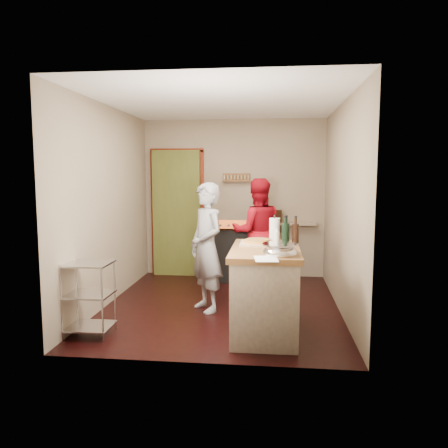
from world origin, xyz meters
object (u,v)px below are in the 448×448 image
(wire_shelving, at_px, (89,295))
(person_red, at_px, (257,232))
(stove, at_px, (235,252))
(island, at_px, (265,288))
(person_stripe, at_px, (207,247))

(wire_shelving, relative_size, person_red, 0.49)
(stove, bearing_deg, person_red, -36.26)
(person_red, bearing_deg, island, 85.73)
(island, bearing_deg, person_red, 94.51)
(stove, height_order, person_red, person_red)
(island, distance_m, person_stripe, 1.07)
(island, relative_size, person_red, 0.84)
(island, distance_m, person_red, 2.09)
(stove, distance_m, island, 2.38)
(wire_shelving, distance_m, person_red, 2.93)
(wire_shelving, height_order, island, island)
(stove, distance_m, person_stripe, 1.68)
(stove, xyz_separation_m, person_red, (0.37, -0.27, 0.37))
(person_red, bearing_deg, stove, -45.04)
(wire_shelving, bearing_deg, island, 9.17)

